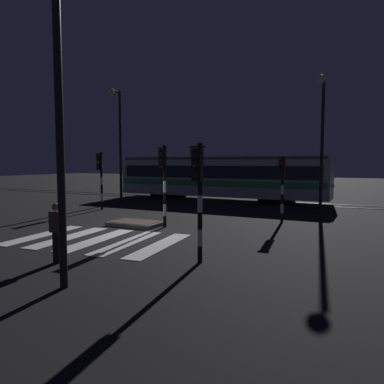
{
  "coord_description": "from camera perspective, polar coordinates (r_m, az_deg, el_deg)",
  "views": [
    {
      "loc": [
        9.08,
        -12.05,
        2.87
      ],
      "look_at": [
        1.03,
        3.99,
        1.4
      ],
      "focal_mm": 34.36,
      "sensor_mm": 36.0,
      "label": 1
    }
  ],
  "objects": [
    {
      "name": "street_lamp_trackside_left",
      "position": [
        26.32,
        -11.39,
        9.02
      ],
      "size": [
        0.44,
        1.21,
        7.82
      ],
      "color": "black",
      "rests_on": "ground"
    },
    {
      "name": "traffic_light_corner_far_left",
      "position": [
        22.66,
        -14.04,
        3.07
      ],
      "size": [
        0.36,
        0.42,
        3.46
      ],
      "color": "black",
      "rests_on": "ground"
    },
    {
      "name": "ground_plane",
      "position": [
        15.36,
        -10.22,
        -6.16
      ],
      "size": [
        120.0,
        120.0,
        0.0
      ],
      "primitive_type": "plane",
      "color": "black"
    },
    {
      "name": "rail_far",
      "position": [
        27.94,
        7.55,
        -1.22
      ],
      "size": [
        80.0,
        0.12,
        0.03
      ],
      "primitive_type": "cube",
      "color": "#59595E",
      "rests_on": "ground"
    },
    {
      "name": "rail_near",
      "position": [
        26.6,
        6.53,
        -1.51
      ],
      "size": [
        80.0,
        0.12,
        0.03
      ],
      "primitive_type": "cube",
      "color": "#59595E",
      "rests_on": "ground"
    },
    {
      "name": "traffic_light_median_centre",
      "position": [
        15.99,
        -4.45,
        2.84
      ],
      "size": [
        0.36,
        0.42,
        3.58
      ],
      "color": "black",
      "rests_on": "ground"
    },
    {
      "name": "street_lamp_near_kerb",
      "position": [
        8.73,
        -21.27,
        16.2
      ],
      "size": [
        0.44,
        1.21,
        7.37
      ],
      "color": "black",
      "rests_on": "ground"
    },
    {
      "name": "traffic_light_corner_far_right",
      "position": [
        17.73,
        13.81,
        1.95
      ],
      "size": [
        0.36,
        0.42,
        3.13
      ],
      "color": "black",
      "rests_on": "ground"
    },
    {
      "name": "pedestrian_waiting_at_kerb",
      "position": [
        11.16,
        -20.28,
        -5.9
      ],
      "size": [
        0.36,
        0.24,
        1.71
      ],
      "color": "black",
      "rests_on": "ground"
    },
    {
      "name": "traffic_light_corner_near_right",
      "position": [
        10.21,
        1.04,
        1.15
      ],
      "size": [
        0.36,
        0.42,
        3.39
      ],
      "color": "black",
      "rests_on": "ground"
    },
    {
      "name": "street_lamp_trackside_right",
      "position": [
        21.65,
        19.52,
        9.3
      ],
      "size": [
        0.44,
        1.21,
        7.48
      ],
      "color": "black",
      "rests_on": "ground"
    },
    {
      "name": "tram",
      "position": [
        27.67,
        4.2,
        2.34
      ],
      "size": [
        16.17,
        2.58,
        4.15
      ],
      "color": "#B2BCC1",
      "rests_on": "ground"
    },
    {
      "name": "traffic_island",
      "position": [
        16.94,
        -8.69,
        -4.82
      ],
      "size": [
        2.32,
        1.5,
        0.18
      ],
      "color": "slate",
      "rests_on": "ground"
    },
    {
      "name": "crosswalk_zebra",
      "position": [
        14.06,
        -14.42,
        -7.2
      ],
      "size": [
        6.2,
        4.68,
        0.02
      ],
      "color": "silver",
      "rests_on": "ground"
    }
  ]
}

